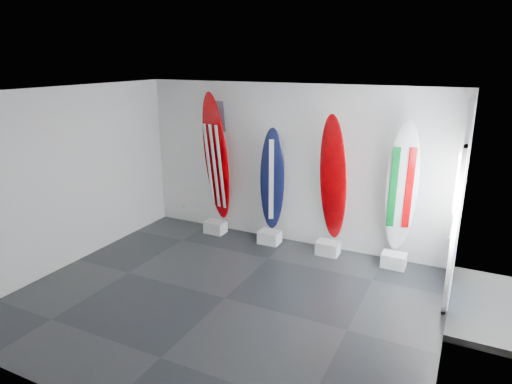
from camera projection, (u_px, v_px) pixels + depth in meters
The scene contains 16 objects.
floor at pixel (225, 298), 6.70m from camera, with size 6.00×6.00×0.00m, color black.
ceiling at pixel (220, 93), 5.84m from camera, with size 6.00×6.00×0.00m, color white.
wall_back at pixel (290, 165), 8.42m from camera, with size 6.00×6.00×0.00m, color white.
wall_front at pixel (85, 279), 4.12m from camera, with size 6.00×6.00×0.00m, color white.
wall_left at pixel (68, 178), 7.54m from camera, with size 5.00×5.00×0.00m, color white.
wall_right at pixel (456, 240), 5.00m from camera, with size 5.00×5.00×0.00m, color white.
display_block_usa at pixel (215, 227), 9.17m from camera, with size 0.40×0.30×0.24m, color white.
surfboard_usa at pixel (216, 158), 8.84m from camera, with size 0.59×0.08×2.61m, color #9A0003.
display_block_navy at pixel (270, 237), 8.65m from camera, with size 0.40×0.30×0.24m, color white.
surfboard_navy at pixel (272, 180), 8.42m from camera, with size 0.45×0.08×2.00m, color black.
display_block_swiss at pixel (328, 248), 8.16m from camera, with size 0.40×0.30×0.24m, color white.
surfboard_swiss at pixel (333, 179), 7.88m from camera, with size 0.52×0.08×2.32m, color #9A0003.
display_block_italy at pixel (394, 260), 7.67m from camera, with size 0.40×0.30×0.24m, color white.
surfboard_italy at pixel (402, 188), 7.39m from camera, with size 0.52×0.08×2.28m, color silver.
wall_outlet at pixel (184, 205), 9.77m from camera, with size 0.09×0.02×0.13m, color silver.
glass_door at pixel (460, 206), 6.37m from camera, with size 0.12×1.16×2.85m, color white, non-canonical shape.
Camera 1 is at (3.04, -5.14, 3.45)m, focal length 31.61 mm.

